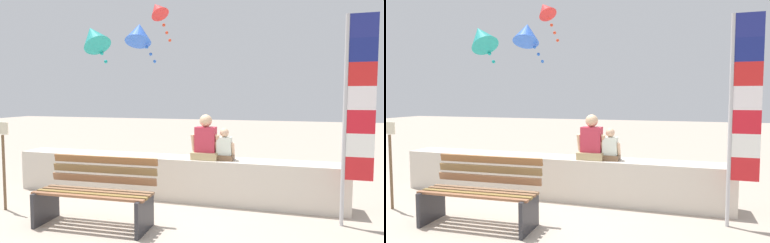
% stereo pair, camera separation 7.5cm
% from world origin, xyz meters
% --- Properties ---
extents(ground_plane, '(40.00, 40.00, 0.00)m').
position_xyz_m(ground_plane, '(0.00, 0.00, 0.00)').
color(ground_plane, '#AF9F8D').
extents(seawall_ledge, '(5.58, 0.53, 0.69)m').
position_xyz_m(seawall_ledge, '(0.00, 0.99, 0.35)').
color(seawall_ledge, beige).
rests_on(seawall_ledge, ground).
extents(park_bench, '(1.58, 0.67, 0.88)m').
position_xyz_m(park_bench, '(-0.51, -0.46, 0.41)').
color(park_bench, '#8F5C3E').
rests_on(park_bench, ground).
extents(person_adult, '(0.47, 0.35, 0.72)m').
position_xyz_m(person_adult, '(0.63, 0.95, 0.97)').
color(person_adult, tan).
rests_on(person_adult, seawall_ledge).
extents(person_child, '(0.33, 0.24, 0.51)m').
position_xyz_m(person_child, '(0.94, 0.95, 0.89)').
color(person_child, brown).
rests_on(person_child, seawall_ledge).
extents(flag_banner, '(0.39, 0.05, 2.75)m').
position_xyz_m(flag_banner, '(2.74, 0.42, 1.57)').
color(flag_banner, '#B7B7BC').
rests_on(flag_banner, ground).
extents(kite_blue, '(0.84, 0.93, 1.13)m').
position_xyz_m(kite_blue, '(-1.79, 3.68, 3.30)').
color(kite_blue, blue).
extents(kite_teal, '(1.01, 0.92, 0.98)m').
position_xyz_m(kite_teal, '(-2.37, 2.52, 3.05)').
color(kite_teal, teal).
extents(kite_red, '(0.74, 0.73, 1.04)m').
position_xyz_m(kite_red, '(-1.31, 3.76, 3.86)').
color(kite_red, red).
extents(sign_post, '(0.24, 0.06, 1.32)m').
position_xyz_m(sign_post, '(-2.16, -0.32, 0.78)').
color(sign_post, brown).
rests_on(sign_post, ground).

